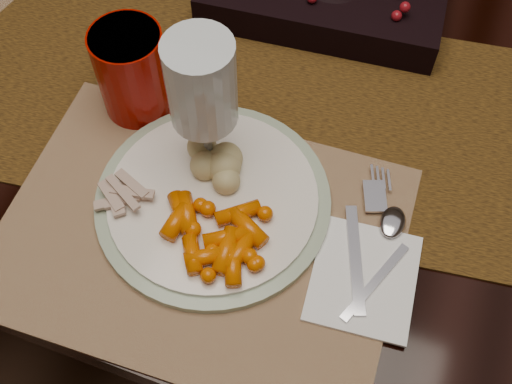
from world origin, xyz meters
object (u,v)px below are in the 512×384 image
(placemat_main, at_px, (200,235))
(mashed_potatoes, at_px, (209,161))
(baby_carrots, at_px, (209,230))
(dining_table, at_px, (291,180))
(red_cup, at_px, (132,72))
(napkin, at_px, (364,278))
(turkey_shreds, at_px, (126,196))
(dinner_plate, at_px, (213,199))
(wine_glass, at_px, (205,114))

(placemat_main, distance_m, mashed_potatoes, 0.08)
(placemat_main, bearing_deg, baby_carrots, -10.90)
(dining_table, bearing_deg, red_cup, -129.97)
(napkin, height_order, red_cup, red_cup)
(mashed_potatoes, xyz_separation_m, turkey_shreds, (-0.07, -0.07, -0.02))
(dining_table, height_order, red_cup, red_cup)
(dining_table, distance_m, dinner_plate, 0.48)
(dinner_plate, height_order, red_cup, red_cup)
(placemat_main, xyz_separation_m, napkin, (0.19, 0.01, 0.00))
(mashed_potatoes, distance_m, wine_glass, 0.06)
(placemat_main, xyz_separation_m, wine_glass, (-0.03, 0.09, 0.10))
(turkey_shreds, bearing_deg, baby_carrots, -5.05)
(placemat_main, bearing_deg, dinner_plate, 89.83)
(mashed_potatoes, bearing_deg, dinner_plate, -63.44)
(placemat_main, relative_size, red_cup, 3.77)
(dinner_plate, height_order, baby_carrots, baby_carrots)
(baby_carrots, distance_m, napkin, 0.17)
(mashed_potatoes, bearing_deg, baby_carrots, -68.13)
(baby_carrots, relative_size, wine_glass, 0.48)
(placemat_main, xyz_separation_m, mashed_potatoes, (-0.02, 0.07, 0.04))
(wine_glass, bearing_deg, mashed_potatoes, -64.34)
(placemat_main, relative_size, mashed_potatoes, 5.17)
(dinner_plate, height_order, mashed_potatoes, mashed_potatoes)
(turkey_shreds, height_order, red_cup, red_cup)
(wine_glass, bearing_deg, dining_table, 81.05)
(baby_carrots, xyz_separation_m, napkin, (0.17, 0.01, -0.02))
(turkey_shreds, height_order, wine_glass, wine_glass)
(dining_table, bearing_deg, wine_glass, -98.95)
(dining_table, xyz_separation_m, wine_glass, (-0.04, -0.24, 0.48))
(red_cup, bearing_deg, dinner_plate, -35.93)
(baby_carrots, height_order, turkey_shreds, baby_carrots)
(red_cup, bearing_deg, turkey_shreds, -68.90)
(napkin, xyz_separation_m, red_cup, (-0.33, 0.14, 0.06))
(wine_glass, bearing_deg, dinner_plate, -63.80)
(turkey_shreds, height_order, napkin, turkey_shreds)
(dinner_plate, distance_m, turkey_shreds, 0.10)
(baby_carrots, bearing_deg, red_cup, 136.68)
(mashed_potatoes, relative_size, napkin, 0.67)
(napkin, relative_size, red_cup, 1.09)
(dinner_plate, xyz_separation_m, turkey_shreds, (-0.09, -0.04, 0.01))
(dinner_plate, distance_m, red_cup, 0.18)
(placemat_main, bearing_deg, dining_table, 85.68)
(red_cup, bearing_deg, placemat_main, -45.56)
(dining_table, xyz_separation_m, dinner_plate, (-0.01, -0.29, 0.39))
(baby_carrots, xyz_separation_m, red_cup, (-0.16, 0.15, 0.03))
(mashed_potatoes, bearing_deg, placemat_main, -77.62)
(mashed_potatoes, relative_size, wine_glass, 0.42)
(dining_table, bearing_deg, mashed_potatoes, -96.36)
(turkey_shreds, bearing_deg, dinner_plate, 22.40)
(dinner_plate, bearing_deg, mashed_potatoes, 116.56)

